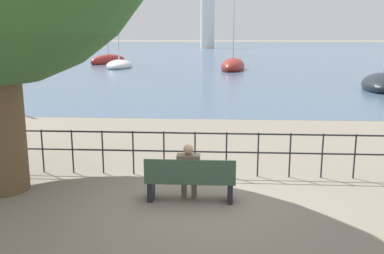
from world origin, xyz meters
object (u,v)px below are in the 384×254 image
seated_person_left (189,169)px  sailboat_0 (233,66)px  sailboat_2 (119,65)px  sailboat_4 (383,84)px  sailboat_5 (108,61)px  park_bench (190,181)px  harbor_lighthouse (208,17)px

seated_person_left → sailboat_0: sailboat_0 is taller
sailboat_2 → sailboat_4: sailboat_2 is taller
seated_person_left → sailboat_4: size_ratio=0.12×
sailboat_2 → sailboat_5: (-3.02, 7.16, 0.07)m
park_bench → sailboat_2: (-10.20, 37.42, -0.12)m
park_bench → seated_person_left: (-0.04, 0.08, 0.21)m
sailboat_0 → sailboat_4: bearing=-52.3°
park_bench → harbor_lighthouse: size_ratio=0.09×
seated_person_left → sailboat_5: size_ratio=0.10×
harbor_lighthouse → sailboat_2: bearing=-94.7°
sailboat_2 → sailboat_0: bearing=-12.0°
sailboat_2 → sailboat_5: bearing=110.7°
sailboat_0 → harbor_lighthouse: bearing=100.7°
seated_person_left → sailboat_5: bearing=106.5°
seated_person_left → sailboat_5: 46.42m
sailboat_0 → sailboat_5: 17.69m
sailboat_0 → sailboat_2: 12.24m
park_bench → sailboat_2: size_ratio=0.16×
sailboat_4 → seated_person_left: bearing=-100.8°
sailboat_2 → sailboat_5: sailboat_2 is taller
sailboat_5 → harbor_lighthouse: bearing=104.5°
seated_person_left → harbor_lighthouse: harbor_lighthouse is taller
sailboat_2 → sailboat_5: size_ratio=1.01×
sailboat_4 → harbor_lighthouse: bearing=116.2°
sailboat_5 → sailboat_0: bearing=-9.7°
park_bench → sailboat_2: 38.79m
sailboat_0 → sailboat_5: (-15.07, 9.25, 0.03)m
park_bench → harbor_lighthouse: 121.59m
harbor_lighthouse → park_bench: bearing=-88.5°
park_bench → seated_person_left: size_ratio=1.53×
sailboat_4 → sailboat_5: size_ratio=0.88×
sailboat_0 → sailboat_4: (9.07, -15.46, -0.04)m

